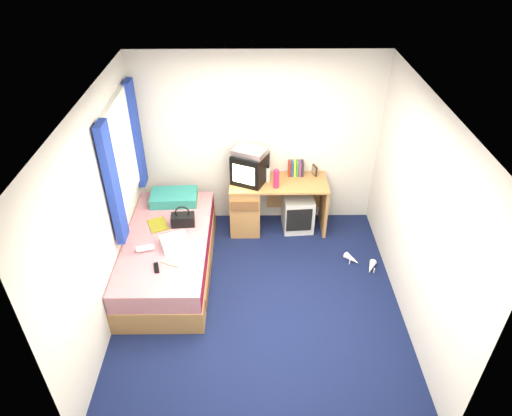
{
  "coord_description": "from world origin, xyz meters",
  "views": [
    {
      "loc": [
        -0.08,
        -3.73,
        3.91
      ],
      "look_at": [
        -0.03,
        0.7,
        0.83
      ],
      "focal_mm": 32.0,
      "sensor_mm": 36.0,
      "label": 1
    }
  ],
  "objects_px": {
    "desk": "(258,203)",
    "vcr": "(250,152)",
    "bed": "(169,254)",
    "magazine": "(158,225)",
    "picture_frame": "(315,170)",
    "handbag": "(183,219)",
    "storage_cube": "(298,212)",
    "pillow": "(174,197)",
    "pink_water_bottle": "(276,179)",
    "water_bottle": "(145,248)",
    "white_heels": "(361,263)",
    "colour_swatch_fan": "(171,263)",
    "aerosol_can": "(268,174)",
    "crt_tv": "(250,168)",
    "remote_control": "(156,268)",
    "towel": "(175,242)"
  },
  "relations": [
    {
      "from": "water_bottle",
      "to": "white_heels",
      "type": "bearing_deg",
      "value": 7.09
    },
    {
      "from": "towel",
      "to": "white_heels",
      "type": "height_order",
      "value": "towel"
    },
    {
      "from": "storage_cube",
      "to": "pillow",
      "type": "bearing_deg",
      "value": -179.48
    },
    {
      "from": "picture_frame",
      "to": "water_bottle",
      "type": "xyz_separation_m",
      "value": [
        -2.06,
        -1.32,
        -0.24
      ]
    },
    {
      "from": "colour_swatch_fan",
      "to": "handbag",
      "type": "bearing_deg",
      "value": 85.8
    },
    {
      "from": "vcr",
      "to": "pink_water_bottle",
      "type": "relative_size",
      "value": 1.71
    },
    {
      "from": "water_bottle",
      "to": "pink_water_bottle",
      "type": "bearing_deg",
      "value": 33.44
    },
    {
      "from": "crt_tv",
      "to": "vcr",
      "type": "distance_m",
      "value": 0.24
    },
    {
      "from": "picture_frame",
      "to": "water_bottle",
      "type": "distance_m",
      "value": 2.46
    },
    {
      "from": "storage_cube",
      "to": "desk",
      "type": "bearing_deg",
      "value": 173.56
    },
    {
      "from": "aerosol_can",
      "to": "remote_control",
      "type": "bearing_deg",
      "value": -130.53
    },
    {
      "from": "white_heels",
      "to": "pink_water_bottle",
      "type": "bearing_deg",
      "value": 147.34
    },
    {
      "from": "pink_water_bottle",
      "to": "colour_swatch_fan",
      "type": "relative_size",
      "value": 1.1
    },
    {
      "from": "picture_frame",
      "to": "towel",
      "type": "bearing_deg",
      "value": -164.27
    },
    {
      "from": "crt_tv",
      "to": "water_bottle",
      "type": "bearing_deg",
      "value": -111.25
    },
    {
      "from": "storage_cube",
      "to": "white_heels",
      "type": "height_order",
      "value": "storage_cube"
    },
    {
      "from": "vcr",
      "to": "aerosol_can",
      "type": "distance_m",
      "value": 0.42
    },
    {
      "from": "handbag",
      "to": "towel",
      "type": "xyz_separation_m",
      "value": [
        -0.05,
        -0.41,
        -0.03
      ]
    },
    {
      "from": "vcr",
      "to": "colour_swatch_fan",
      "type": "relative_size",
      "value": 1.88
    },
    {
      "from": "bed",
      "to": "magazine",
      "type": "height_order",
      "value": "magazine"
    },
    {
      "from": "vcr",
      "to": "handbag",
      "type": "bearing_deg",
      "value": -114.84
    },
    {
      "from": "storage_cube",
      "to": "crt_tv",
      "type": "height_order",
      "value": "crt_tv"
    },
    {
      "from": "bed",
      "to": "pink_water_bottle",
      "type": "distance_m",
      "value": 1.65
    },
    {
      "from": "towel",
      "to": "bed",
      "type": "bearing_deg",
      "value": 128.07
    },
    {
      "from": "desk",
      "to": "water_bottle",
      "type": "bearing_deg",
      "value": -138.13
    },
    {
      "from": "storage_cube",
      "to": "pink_water_bottle",
      "type": "distance_m",
      "value": 0.71
    },
    {
      "from": "desk",
      "to": "aerosol_can",
      "type": "bearing_deg",
      "value": 1.87
    },
    {
      "from": "vcr",
      "to": "remote_control",
      "type": "xyz_separation_m",
      "value": [
        -1.02,
        -1.47,
        -0.64
      ]
    },
    {
      "from": "pillow",
      "to": "vcr",
      "type": "distance_m",
      "value": 1.17
    },
    {
      "from": "aerosol_can",
      "to": "magazine",
      "type": "height_order",
      "value": "aerosol_can"
    },
    {
      "from": "crt_tv",
      "to": "water_bottle",
      "type": "relative_size",
      "value": 2.6
    },
    {
      "from": "aerosol_can",
      "to": "handbag",
      "type": "xyz_separation_m",
      "value": [
        -1.06,
        -0.67,
        -0.23
      ]
    },
    {
      "from": "picture_frame",
      "to": "handbag",
      "type": "distance_m",
      "value": 1.89
    },
    {
      "from": "pillow",
      "to": "colour_swatch_fan",
      "type": "relative_size",
      "value": 2.72
    },
    {
      "from": "crt_tv",
      "to": "remote_control",
      "type": "height_order",
      "value": "crt_tv"
    },
    {
      "from": "desk",
      "to": "remote_control",
      "type": "xyz_separation_m",
      "value": [
        -1.12,
        -1.46,
        0.14
      ]
    },
    {
      "from": "storage_cube",
      "to": "magazine",
      "type": "bearing_deg",
      "value": -164.05
    },
    {
      "from": "colour_swatch_fan",
      "to": "remote_control",
      "type": "height_order",
      "value": "remote_control"
    },
    {
      "from": "colour_swatch_fan",
      "to": "desk",
      "type": "bearing_deg",
      "value": 54.76
    },
    {
      "from": "picture_frame",
      "to": "magazine",
      "type": "distance_m",
      "value": 2.19
    },
    {
      "from": "desk",
      "to": "vcr",
      "type": "xyz_separation_m",
      "value": [
        -0.11,
        0.0,
        0.78
      ]
    },
    {
      "from": "picture_frame",
      "to": "handbag",
      "type": "height_order",
      "value": "picture_frame"
    },
    {
      "from": "bed",
      "to": "vcr",
      "type": "relative_size",
      "value": 4.83
    },
    {
      "from": "towel",
      "to": "magazine",
      "type": "xyz_separation_m",
      "value": [
        -0.27,
        0.39,
        -0.04
      ]
    },
    {
      "from": "water_bottle",
      "to": "white_heels",
      "type": "height_order",
      "value": "water_bottle"
    },
    {
      "from": "handbag",
      "to": "white_heels",
      "type": "relative_size",
      "value": 0.73
    },
    {
      "from": "pillow",
      "to": "magazine",
      "type": "height_order",
      "value": "pillow"
    },
    {
      "from": "vcr",
      "to": "pillow",
      "type": "bearing_deg",
      "value": -144.79
    },
    {
      "from": "pillow",
      "to": "remote_control",
      "type": "bearing_deg",
      "value": -90.74
    },
    {
      "from": "bed",
      "to": "water_bottle",
      "type": "relative_size",
      "value": 10.0
    }
  ]
}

